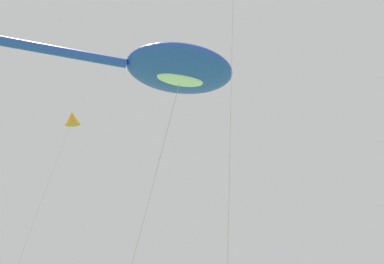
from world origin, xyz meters
TOP-DOWN VIEW (x-y plane):
  - big_show_kite at (5.10, 9.41)m, footprint 11.66×10.29m
  - small_kite_streamer_purple at (8.61, 21.67)m, footprint 4.62×2.40m

SIDE VIEW (x-z plane):
  - big_show_kite at x=5.10m, z-range 5.45..17.67m
  - small_kite_streamer_purple at x=8.61m, z-range 6.38..20.49m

